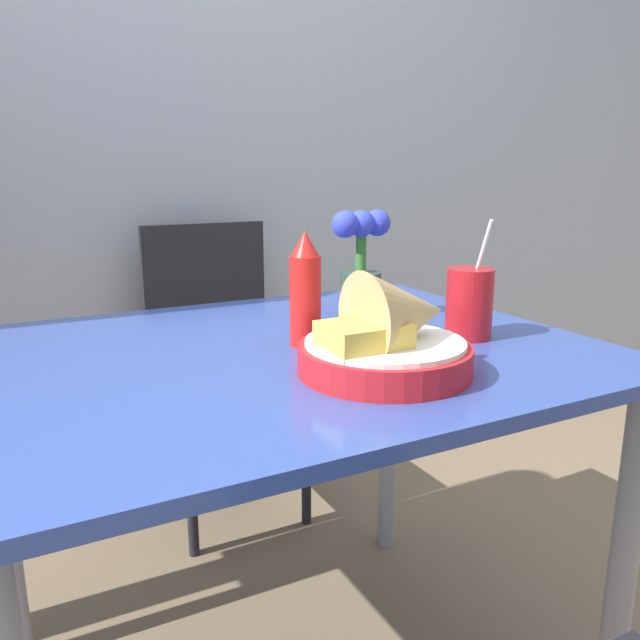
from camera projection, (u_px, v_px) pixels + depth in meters
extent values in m
cube|color=#9EA8B7|center=(135.00, 96.00, 1.94)|extent=(7.00, 0.06, 2.60)
cube|color=#334C9E|center=(285.00, 354.00, 1.13)|extent=(1.10, 0.87, 0.02)
cylinder|color=gray|center=(622.00, 574.00, 1.12)|extent=(0.05, 0.05, 0.74)
cylinder|color=gray|center=(3.00, 513.00, 1.31)|extent=(0.05, 0.05, 0.74)
cylinder|color=gray|center=(389.00, 427.00, 1.76)|extent=(0.05, 0.05, 0.74)
cylinder|color=black|center=(191.00, 487.00, 1.74)|extent=(0.03, 0.03, 0.43)
cylinder|color=black|center=(306.00, 460.00, 1.90)|extent=(0.03, 0.03, 0.43)
cylinder|color=black|center=(159.00, 439.00, 2.05)|extent=(0.03, 0.03, 0.43)
cylinder|color=black|center=(261.00, 419.00, 2.21)|extent=(0.03, 0.03, 0.43)
cube|color=black|center=(228.00, 382.00, 1.92)|extent=(0.40, 0.40, 0.02)
cube|color=black|center=(206.00, 295.00, 2.03)|extent=(0.40, 0.03, 0.46)
cylinder|color=red|center=(384.00, 359.00, 0.98)|extent=(0.27, 0.27, 0.05)
cylinder|color=white|center=(385.00, 342.00, 0.97)|extent=(0.25, 0.25, 0.01)
cone|color=tan|center=(404.00, 315.00, 0.98)|extent=(0.15, 0.15, 0.15)
cube|color=#E5C14C|center=(364.00, 337.00, 0.93)|extent=(0.12, 0.10, 0.04)
cylinder|color=red|center=(306.00, 302.00, 1.12)|extent=(0.06, 0.06, 0.16)
cone|color=red|center=(306.00, 244.00, 1.10)|extent=(0.05, 0.05, 0.04)
cylinder|color=red|center=(469.00, 303.00, 1.18)|extent=(0.09, 0.09, 0.13)
cylinder|color=black|center=(469.00, 309.00, 1.18)|extent=(0.08, 0.08, 0.11)
cylinder|color=white|center=(476.00, 272.00, 1.17)|extent=(0.01, 0.07, 0.20)
cylinder|color=#2D4738|center=(360.00, 296.00, 1.33)|extent=(0.09, 0.09, 0.10)
cylinder|color=#33722D|center=(361.00, 251.00, 1.31)|extent=(0.02, 0.02, 0.09)
sphere|color=blue|center=(361.00, 224.00, 1.29)|extent=(0.06, 0.06, 0.06)
sphere|color=blue|center=(345.00, 224.00, 1.28)|extent=(0.06, 0.06, 0.06)
sphere|color=blue|center=(377.00, 223.00, 1.31)|extent=(0.06, 0.06, 0.06)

